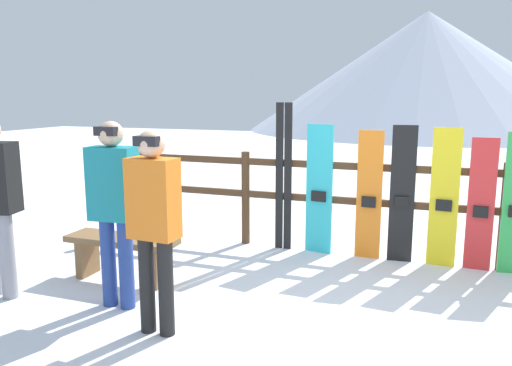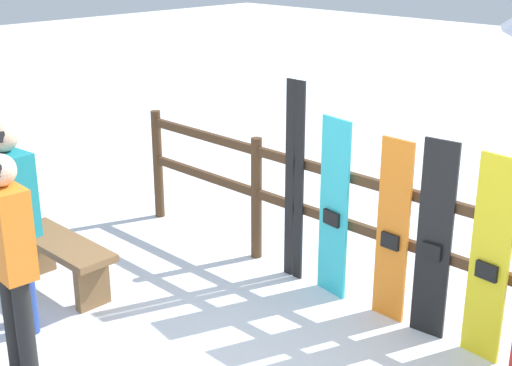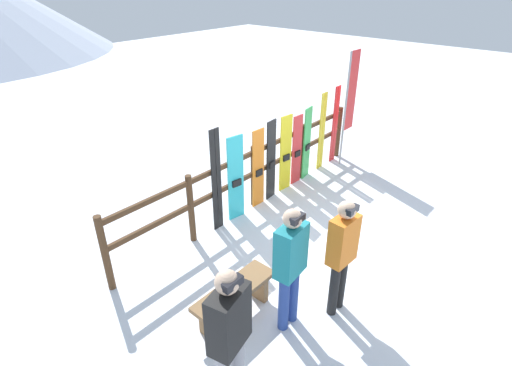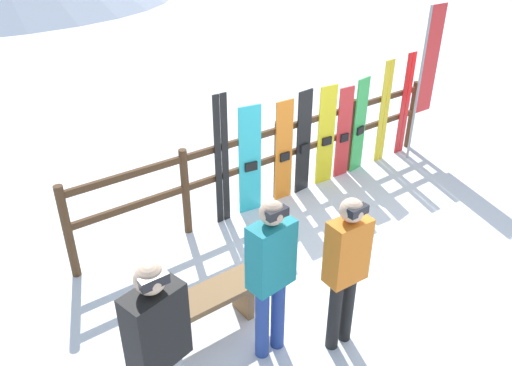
% 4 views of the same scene
% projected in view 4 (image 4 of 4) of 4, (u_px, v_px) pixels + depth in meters
% --- Properties ---
extents(ground_plane, '(40.00, 40.00, 0.00)m').
position_uv_depth(ground_plane, '(369.00, 257.00, 5.95)').
color(ground_plane, white).
extents(fence, '(5.91, 0.10, 1.16)m').
position_uv_depth(fence, '(278.00, 153.00, 6.84)').
color(fence, '#4C331E').
rests_on(fence, ground).
extents(bench, '(1.14, 0.36, 0.45)m').
position_uv_depth(bench, '(206.00, 305.00, 4.77)').
color(bench, brown).
rests_on(bench, ground).
extents(person_orange, '(0.39, 0.23, 1.59)m').
position_uv_depth(person_orange, '(346.00, 264.00, 4.33)').
color(person_orange, black).
rests_on(person_orange, ground).
extents(person_teal, '(0.42, 0.26, 1.63)m').
position_uv_depth(person_teal, '(271.00, 269.00, 4.25)').
color(person_teal, navy).
rests_on(person_teal, ground).
extents(person_black, '(0.47, 0.32, 1.65)m').
position_uv_depth(person_black, '(158.00, 343.00, 3.52)').
color(person_black, gray).
rests_on(person_black, ground).
extents(ski_pair_black, '(0.19, 0.02, 1.76)m').
position_uv_depth(ski_pair_black, '(222.00, 161.00, 6.22)').
color(ski_pair_black, black).
rests_on(ski_pair_black, ground).
extents(snowboard_cyan, '(0.32, 0.09, 1.51)m').
position_uv_depth(snowboard_cyan, '(250.00, 161.00, 6.50)').
color(snowboard_cyan, '#2DBFCC').
rests_on(snowboard_cyan, ground).
extents(snowboard_orange, '(0.28, 0.06, 1.46)m').
position_uv_depth(snowboard_orange, '(284.00, 152.00, 6.81)').
color(snowboard_orange, orange).
rests_on(snowboard_orange, ground).
extents(snowboard_black_stripe, '(0.27, 0.07, 1.52)m').
position_uv_depth(snowboard_black_stripe, '(304.00, 143.00, 6.99)').
color(snowboard_black_stripe, black).
rests_on(snowboard_black_stripe, ground).
extents(snowboard_yellow, '(0.30, 0.08, 1.50)m').
position_uv_depth(snowboard_yellow, '(326.00, 136.00, 7.22)').
color(snowboard_yellow, yellow).
rests_on(snowboard_yellow, ground).
extents(snowboard_red, '(0.27, 0.06, 1.41)m').
position_uv_depth(snowboard_red, '(344.00, 133.00, 7.43)').
color(snowboard_red, red).
rests_on(snowboard_red, ground).
extents(snowboard_green, '(0.29, 0.09, 1.48)m').
position_uv_depth(snowboard_green, '(360.00, 126.00, 7.59)').
color(snowboard_green, green).
rests_on(snowboard_green, ground).
extents(ski_pair_yellow, '(0.20, 0.02, 1.66)m').
position_uv_depth(ski_pair_yellow, '(384.00, 112.00, 7.83)').
color(ski_pair_yellow, yellow).
rests_on(ski_pair_yellow, ground).
extents(ski_pair_red, '(0.20, 0.02, 1.69)m').
position_uv_depth(ski_pair_red, '(405.00, 104.00, 8.09)').
color(ski_pair_red, red).
rests_on(ski_pair_red, ground).
extents(rental_flag, '(0.40, 0.04, 2.43)m').
position_uv_depth(rental_flag, '(426.00, 70.00, 7.65)').
color(rental_flag, '#99999E').
rests_on(rental_flag, ground).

